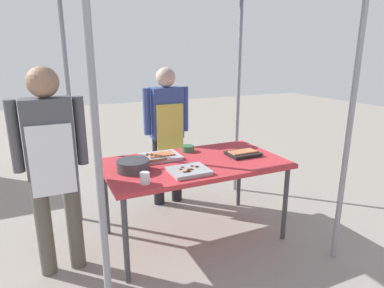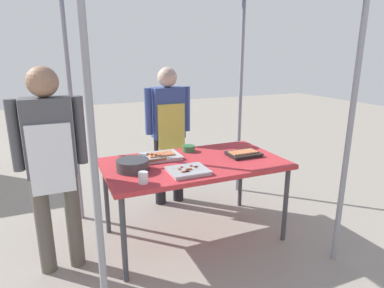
# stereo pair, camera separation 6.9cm
# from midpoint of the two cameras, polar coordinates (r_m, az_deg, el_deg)

# --- Properties ---
(ground_plane) EXTENTS (18.00, 18.00, 0.00)m
(ground_plane) POSITION_cam_midpoint_polar(r_m,az_deg,el_deg) (3.29, -0.25, -15.53)
(ground_plane) COLOR gray
(stall_table) EXTENTS (1.60, 0.90, 0.75)m
(stall_table) POSITION_cam_midpoint_polar(r_m,az_deg,el_deg) (2.99, -0.26, -3.98)
(stall_table) COLOR #C63338
(stall_table) RESTS_ON ground
(tray_grilled_sausages) EXTENTS (0.30, 0.23, 0.05)m
(tray_grilled_sausages) POSITION_cam_midpoint_polar(r_m,az_deg,el_deg) (3.17, 8.18, -1.60)
(tray_grilled_sausages) COLOR black
(tray_grilled_sausages) RESTS_ON stall_table
(tray_meat_skewers) EXTENTS (0.32, 0.27, 0.04)m
(tray_meat_skewers) POSITION_cam_midpoint_polar(r_m,az_deg,el_deg) (2.69, -1.28, -4.66)
(tray_meat_skewers) COLOR #ADADB2
(tray_meat_skewers) RESTS_ON stall_table
(tray_pork_links) EXTENTS (0.35, 0.29, 0.05)m
(tray_pork_links) POSITION_cam_midpoint_polar(r_m,az_deg,el_deg) (3.07, -6.04, -2.13)
(tray_pork_links) COLOR silver
(tray_pork_links) RESTS_ON stall_table
(cooking_wok) EXTENTS (0.43, 0.27, 0.09)m
(cooking_wok) POSITION_cam_midpoint_polar(r_m,az_deg,el_deg) (2.77, -10.77, -3.62)
(cooking_wok) COLOR #38383A
(cooking_wok) RESTS_ON stall_table
(condiment_bowl) EXTENTS (0.12, 0.12, 0.06)m
(condiment_bowl) POSITION_cam_midpoint_polar(r_m,az_deg,el_deg) (3.26, -1.30, -0.80)
(condiment_bowl) COLOR #33723F
(condiment_bowl) RESTS_ON stall_table
(drink_cup_near_edge) EXTENTS (0.08, 0.08, 0.09)m
(drink_cup_near_edge) POSITION_cam_midpoint_polar(r_m,az_deg,el_deg) (2.50, -8.94, -5.83)
(drink_cup_near_edge) COLOR white
(drink_cup_near_edge) RESTS_ON stall_table
(vendor_woman) EXTENTS (0.52, 0.23, 1.55)m
(vendor_woman) POSITION_cam_midpoint_polar(r_m,az_deg,el_deg) (3.67, -4.92, 3.11)
(vendor_woman) COLOR black
(vendor_woman) RESTS_ON ground
(customer_nearby) EXTENTS (0.52, 0.23, 1.61)m
(customer_nearby) POSITION_cam_midpoint_polar(r_m,az_deg,el_deg) (2.65, -23.80, -2.09)
(customer_nearby) COLOR #595147
(customer_nearby) RESTS_ON ground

